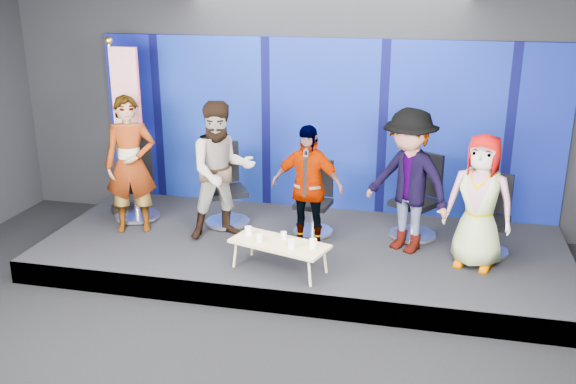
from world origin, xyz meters
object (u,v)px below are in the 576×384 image
Objects in this scene: chair_c at (314,210)px; panelist_c at (307,187)px; panelist_b at (222,171)px; mug_a at (248,231)px; panelist_d at (408,181)px; chair_d at (416,210)px; panelist_a at (131,165)px; coffee_table at (279,245)px; chair_b at (226,198)px; mug_b at (260,238)px; chair_a at (136,192)px; mug_d at (291,244)px; flag_stand at (123,123)px; panelist_e at (480,202)px; mug_c at (284,235)px; chair_e at (489,228)px; mug_e at (313,243)px.

panelist_c is (-0.01, -0.50, 0.49)m from chair_c.
panelist_b reaches higher than mug_a.
mug_a is (0.58, -0.73, -0.53)m from panelist_b.
mug_a is (-1.90, -0.84, -0.53)m from panelist_d.
chair_d is at bearing 32.55° from panelist_c.
panelist_a is 2.56m from coffee_table.
chair_b is 1.67m from mug_b.
chair_a is 13.15× the size of mug_b.
panelist_a is at bearing -88.02° from chair_a.
coffee_table is (1.02, -0.89, -0.61)m from panelist_b.
panelist_a reaches higher than panelist_b.
mug_d is (0.18, -0.13, 0.08)m from coffee_table.
mug_a is 1.14× the size of mug_b.
flag_stand is (-2.71, 1.45, 1.06)m from coffee_table.
panelist_e is 0.64× the size of flag_stand.
chair_c is 3.08m from flag_stand.
panelist_b is 21.93× the size of mug_c.
chair_b is (1.38, 0.07, -0.01)m from chair_a.
panelist_b is 1.01× the size of panelist_d.
mug_b is at bearing -29.25° from flag_stand.
chair_b is 0.91× the size of coffee_table.
flag_stand reaches higher than panelist_a.
panelist_b is at bearing -145.71° from panelist_d.
chair_e is 2.67m from mug_d.
mug_e reaches higher than coffee_table.
chair_c is at bearing -33.96° from chair_b.
chair_e reaches higher than mug_e.
panelist_e reaches higher than chair_c.
coffee_table is at bearing -26.52° from flag_stand.
panelist_e is 2.34m from mug_d.
mug_d is (0.42, -0.11, 0.01)m from mug_b.
chair_b is 1.13× the size of chair_e.
panelist_a is 18.55× the size of mug_d.
chair_b reaches higher than mug_b.
chair_c reaches higher than coffee_table.
chair_b is at bearing 119.71° from mug_a.
coffee_table is at bearing -147.36° from panelist_e.
chair_c is 11.36× the size of mug_b.
chair_b is 0.62× the size of panelist_d.
flag_stand is at bearing 102.21° from panelist_a.
chair_a is 1.16× the size of chair_c.
chair_e is at bearing 2.55° from chair_c.
mug_a is 0.46m from mug_c.
coffee_table is at bearing -113.83° from panelist_d.
panelist_c is at bearing 106.32° from mug_e.
chair_b is 12.98× the size of mug_b.
chair_c reaches higher than mug_b.
mug_c is at bearing -36.57° from panelist_a.
mug_d is at bearing -162.79° from mug_e.
mug_b is (0.20, -0.19, -0.01)m from mug_a.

